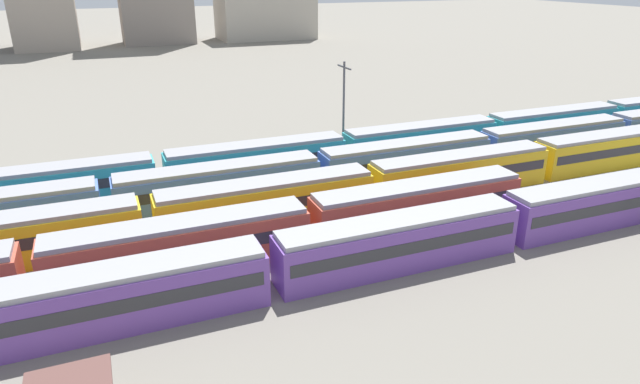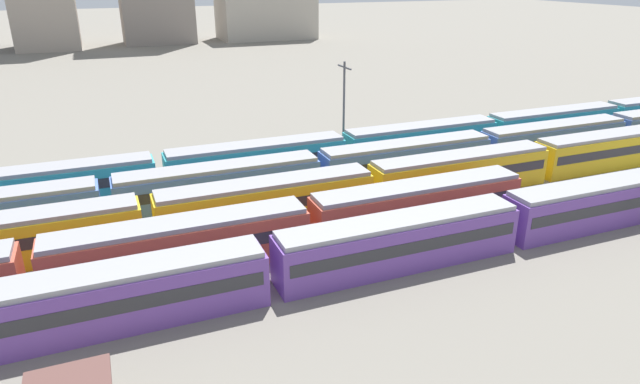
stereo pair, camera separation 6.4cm
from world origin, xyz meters
name	(u,v)px [view 1 (the left image)]	position (x,y,z in m)	size (l,w,h in m)	color
ground_plane	(22,263)	(0.00, 10.40, 0.00)	(600.00, 600.00, 0.00)	slate
train_track_0	(270,267)	(15.40, 0.00, 1.90)	(74.70, 3.06, 3.75)	#6B429E
train_track_1	(181,245)	(10.60, 5.20, 1.90)	(55.80, 3.06, 3.75)	#BC4C38
train_track_2	(539,160)	(46.71, 10.40, 1.90)	(112.50, 3.06, 3.75)	yellow
train_track_3	(406,159)	(34.51, 15.60, 1.90)	(93.60, 3.06, 3.75)	#4C70BC
train_track_4	(421,140)	(39.42, 20.80, 1.90)	(93.60, 3.06, 3.75)	teal
catenary_pole_1	(344,106)	(31.30, 23.88, 5.86)	(0.24, 3.20, 10.61)	#4C4C51
distant_building_4	(265,0)	(57.08, 138.68, 11.28)	(27.92, 16.48, 22.57)	#B2A899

